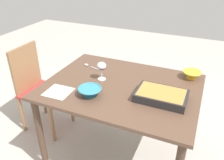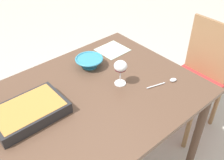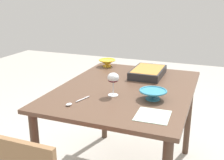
% 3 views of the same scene
% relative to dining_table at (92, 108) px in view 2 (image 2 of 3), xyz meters
% --- Properties ---
extents(dining_table, '(1.22, 0.93, 0.77)m').
position_rel_dining_table_xyz_m(dining_table, '(0.00, 0.00, 0.00)').
color(dining_table, brown).
rests_on(dining_table, ground_plane).
extents(chair, '(0.43, 0.39, 0.92)m').
position_rel_dining_table_xyz_m(chair, '(-0.97, 0.09, -0.18)').
color(chair, '#B22D2D').
rests_on(chair, ground_plane).
extents(wine_glass, '(0.08, 0.08, 0.16)m').
position_rel_dining_table_xyz_m(wine_glass, '(-0.19, 0.03, 0.21)').
color(wine_glass, white).
rests_on(wine_glass, dining_table).
extents(casserole_dish, '(0.36, 0.24, 0.06)m').
position_rel_dining_table_xyz_m(casserole_dish, '(0.34, -0.08, 0.14)').
color(casserole_dish, '#262628').
rests_on(casserole_dish, dining_table).
extents(mixing_bowl, '(0.18, 0.18, 0.06)m').
position_rel_dining_table_xyz_m(mixing_bowl, '(-0.16, -0.23, 0.14)').
color(mixing_bowl, teal).
rests_on(mixing_bowl, dining_table).
extents(serving_spoon, '(0.20, 0.08, 0.01)m').
position_rel_dining_table_xyz_m(serving_spoon, '(-0.41, 0.21, 0.11)').
color(serving_spoon, silver).
rests_on(serving_spoon, dining_table).
extents(napkin, '(0.20, 0.19, 0.00)m').
position_rel_dining_table_xyz_m(napkin, '(-0.40, -0.29, 0.10)').
color(napkin, '#B2CCB7').
rests_on(napkin, dining_table).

